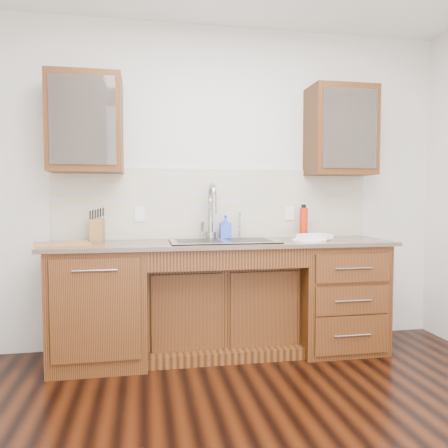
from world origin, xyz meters
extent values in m
cube|color=silver|center=(0.00, 1.80, 1.35)|extent=(4.00, 0.10, 2.70)
cube|color=#593014|center=(-0.95, 1.44, 0.44)|extent=(0.70, 0.62, 0.88)
cube|color=#593014|center=(0.00, 1.53, 0.35)|extent=(1.20, 0.44, 0.70)
cube|color=#593014|center=(0.95, 1.44, 0.44)|extent=(0.70, 0.62, 0.88)
cube|color=#84705B|center=(0.00, 1.43, 0.90)|extent=(2.70, 0.65, 0.03)
cube|color=beige|center=(0.00, 1.74, 1.21)|extent=(2.70, 0.02, 0.59)
cube|color=#9E9EA5|center=(0.00, 1.41, 0.83)|extent=(0.84, 0.46, 0.19)
cylinder|color=#999993|center=(-0.07, 1.64, 1.11)|extent=(0.04, 0.04, 0.40)
cylinder|color=#999993|center=(0.18, 1.65, 1.03)|extent=(0.02, 0.02, 0.24)
cube|color=#593014|center=(-1.05, 1.58, 1.83)|extent=(0.55, 0.34, 0.75)
cube|color=#593014|center=(1.05, 1.58, 1.83)|extent=(0.55, 0.34, 0.75)
cube|color=white|center=(-0.65, 1.73, 1.12)|extent=(0.08, 0.01, 0.12)
cube|color=white|center=(0.65, 1.73, 1.12)|extent=(0.08, 0.01, 0.12)
imported|color=blue|center=(0.06, 1.64, 1.01)|extent=(0.09, 0.10, 0.20)
cylinder|color=red|center=(0.74, 1.61, 1.04)|extent=(0.07, 0.07, 0.26)
cylinder|color=white|center=(0.68, 1.35, 0.92)|extent=(0.34, 0.34, 0.02)
cube|color=white|center=(0.74, 1.37, 0.94)|extent=(0.29, 0.24, 0.04)
cube|color=olive|center=(-0.99, 1.66, 1.00)|extent=(0.11, 0.17, 0.18)
cube|color=brown|center=(-1.21, 1.38, 0.92)|extent=(0.43, 0.35, 0.02)
imported|color=white|center=(-1.11, 1.58, 1.78)|extent=(0.16, 0.16, 0.10)
imported|color=white|center=(-0.94, 1.58, 1.77)|extent=(0.12, 0.12, 0.10)
imported|color=white|center=(1.00, 1.58, 1.78)|extent=(0.13, 0.13, 0.10)
imported|color=white|center=(1.21, 1.58, 1.78)|extent=(0.14, 0.14, 0.10)
camera|label=1|loc=(-0.62, -1.95, 1.25)|focal=35.00mm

